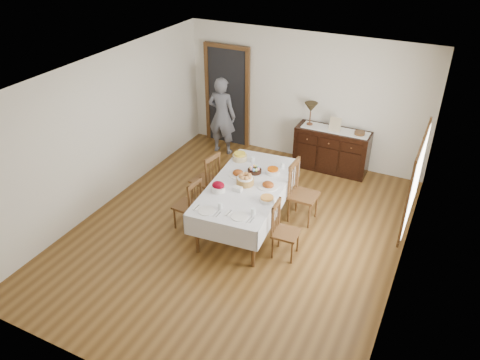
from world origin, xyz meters
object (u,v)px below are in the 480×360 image
at_px(chair_left_near, 189,204).
at_px(table_lamp, 311,108).
at_px(chair_left_far, 207,178).
at_px(sideboard, 332,150).
at_px(chair_right_far, 301,192).
at_px(dining_table, 247,189).
at_px(person, 222,113).
at_px(chair_right_near, 283,230).

xyz_separation_m(chair_left_near, table_lamp, (1.00, 2.94, 0.76)).
bearing_deg(chair_left_far, sideboard, 153.96).
height_order(chair_right_far, sideboard, chair_right_far).
height_order(chair_left_near, chair_right_far, chair_right_far).
distance_m(dining_table, table_lamp, 2.52).
xyz_separation_m(chair_right_far, person, (-2.34, 1.63, 0.34)).
bearing_deg(sideboard, chair_right_near, -87.68).
height_order(dining_table, sideboard, sideboard).
relative_size(chair_right_far, table_lamp, 2.32).
bearing_deg(person, chair_right_near, 129.12).
height_order(sideboard, table_lamp, table_lamp).
height_order(chair_right_far, table_lamp, table_lamp).
relative_size(chair_left_far, table_lamp, 2.16).
bearing_deg(table_lamp, chair_right_near, -78.04).
bearing_deg(dining_table, chair_left_near, -153.74).
height_order(chair_right_near, sideboard, chair_right_near).
xyz_separation_m(chair_right_near, person, (-2.43, 2.63, 0.42)).
relative_size(chair_right_far, person, 0.61).
height_order(dining_table, table_lamp, table_lamp).
distance_m(sideboard, table_lamp, 0.93).
relative_size(chair_right_far, sideboard, 0.74).
bearing_deg(chair_right_near, chair_left_far, 63.57).
relative_size(chair_left_near, chair_left_far, 0.91).
distance_m(dining_table, person, 2.71).
bearing_deg(table_lamp, chair_left_near, -108.72).
bearing_deg(table_lamp, dining_table, -94.52).
distance_m(chair_left_near, chair_right_far, 1.84).
xyz_separation_m(dining_table, chair_right_far, (0.73, 0.54, -0.14)).
bearing_deg(person, chair_left_near, 103.44).
relative_size(chair_left_near, sideboard, 0.63).
relative_size(dining_table, chair_right_near, 2.59).
xyz_separation_m(sideboard, table_lamp, (-0.50, 0.02, 0.79)).
distance_m(chair_left_far, table_lamp, 2.54).
xyz_separation_m(chair_right_near, sideboard, (-0.12, 2.89, -0.02)).
distance_m(chair_right_near, sideboard, 2.89).
bearing_deg(chair_left_far, chair_left_near, 18.13).
relative_size(chair_right_near, sideboard, 0.63).
relative_size(chair_left_far, sideboard, 0.69).
xyz_separation_m(person, table_lamp, (1.81, 0.28, 0.34)).
bearing_deg(chair_right_near, table_lamp, 8.76).
distance_m(dining_table, chair_right_far, 0.91).
height_order(chair_left_far, table_lamp, table_lamp).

